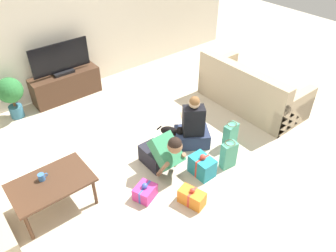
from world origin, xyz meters
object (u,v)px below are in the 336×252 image
at_px(potted_plant_back_left, 11,93).
at_px(sofa_right, 251,91).
at_px(gift_box_c, 145,192).
at_px(gift_bag_a, 228,155).
at_px(tv_console, 66,85).
at_px(tv, 61,61).
at_px(mug, 42,177).
at_px(coffee_table, 51,185).
at_px(gift_box_a, 202,166).
at_px(dog, 172,132).
at_px(person_kneeling, 163,153).
at_px(gift_bag_b, 230,135).
at_px(person_sitting, 193,128).
at_px(gift_box_b, 192,197).

bearing_deg(potted_plant_back_left, sofa_right, -33.98).
bearing_deg(gift_box_c, gift_bag_a, -12.12).
distance_m(tv_console, gift_bag_a, 3.40).
relative_size(tv, mug, 9.08).
xyz_separation_m(coffee_table, mug, (-0.06, 0.10, 0.10)).
bearing_deg(gift_box_a, mug, 156.74).
distance_m(sofa_right, dog, 1.81).
xyz_separation_m(coffee_table, dog, (1.96, 0.06, -0.18)).
bearing_deg(person_kneeling, tv, 93.67).
bearing_deg(gift_box_c, potted_plant_back_left, 103.05).
bearing_deg(gift_box_c, dog, 32.81).
relative_size(sofa_right, gift_bag_b, 4.42).
bearing_deg(tv_console, dog, -73.88).
relative_size(person_sitting, gift_box_c, 2.67).
distance_m(potted_plant_back_left, person_sitting, 3.15).
height_order(person_sitting, gift_box_c, person_sitting).
height_order(gift_box_b, mug, mug).
relative_size(potted_plant_back_left, gift_bag_b, 1.76).
bearing_deg(tv, gift_bag_b, -65.59).
distance_m(tv_console, gift_bag_b, 3.25).
distance_m(potted_plant_back_left, gift_bag_b, 3.74).
height_order(tv, gift_bag_a, tv).
xyz_separation_m(sofa_right, gift_bag_a, (-1.51, -0.87, -0.09)).
relative_size(sofa_right, potted_plant_back_left, 2.51).
distance_m(gift_bag_a, gift_bag_b, 0.47).
height_order(sofa_right, gift_bag_b, sofa_right).
relative_size(tv, gift_box_a, 3.06).
bearing_deg(dog, mug, 142.95).
height_order(person_kneeling, gift_bag_a, person_kneeling).
height_order(tv, mug, tv).
distance_m(gift_box_c, gift_bag_b, 1.65).
relative_size(coffee_table, person_sitting, 1.07).
bearing_deg(tv_console, person_kneeling, -86.25).
bearing_deg(dog, person_sitting, -77.70).
distance_m(gift_box_c, mug, 1.30).
bearing_deg(tv_console, potted_plant_back_left, -177.10).
xyz_separation_m(tv, mug, (-1.34, -2.31, -0.27)).
height_order(person_kneeling, mug, person_kneeling).
bearing_deg(dog, potted_plant_back_left, 89.83).
xyz_separation_m(coffee_table, person_sitting, (2.19, -0.14, -0.10)).
bearing_deg(coffee_table, gift_box_b, -36.87).
distance_m(tv_console, tv, 0.51).
relative_size(dog, mug, 3.25).
xyz_separation_m(gift_box_c, mug, (-1.03, 0.67, 0.41)).
bearing_deg(coffee_table, sofa_right, 0.31).
relative_size(potted_plant_back_left, gift_bag_a, 1.70).
xyz_separation_m(sofa_right, gift_box_a, (-1.92, -0.75, -0.16)).
bearing_deg(gift_box_a, tv, 100.36).
xyz_separation_m(tv, gift_box_a, (0.57, -3.14, -0.62)).
height_order(coffee_table, tv, tv).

